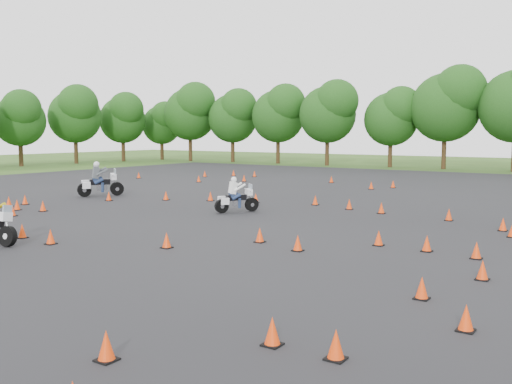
# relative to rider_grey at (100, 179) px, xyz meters

# --- Properties ---
(ground) EXTENTS (140.00, 140.00, 0.00)m
(ground) POSITION_rel_rider_grey_xyz_m (12.18, -6.95, -0.95)
(ground) COLOR #2D5119
(ground) RESTS_ON ground
(asphalt_pad) EXTENTS (62.00, 62.00, 0.00)m
(asphalt_pad) POSITION_rel_rider_grey_xyz_m (12.18, -0.95, -0.95)
(asphalt_pad) COLOR black
(asphalt_pad) RESTS_ON ground
(treeline) EXTENTS (86.53, 32.63, 10.05)m
(treeline) POSITION_rel_rider_grey_xyz_m (13.68, 28.03, 3.63)
(treeline) COLOR #1A4413
(treeline) RESTS_ON ground
(traffic_cones) EXTENTS (35.94, 33.20, 0.45)m
(traffic_cones) POSITION_rel_rider_grey_xyz_m (12.32, -1.14, -0.72)
(traffic_cones) COLOR #EE3C0A
(traffic_cones) RESTS_ON asphalt_pad
(rider_grey) EXTENTS (1.96, 2.48, 1.90)m
(rider_grey) POSITION_rel_rider_grey_xyz_m (0.00, 0.00, 0.00)
(rider_grey) COLOR #474C50
(rider_grey) RESTS_ON ground
(rider_white) EXTENTS (1.56, 2.04, 1.55)m
(rider_white) POSITION_rel_rider_grey_xyz_m (9.80, -0.93, -0.17)
(rider_white) COLOR white
(rider_white) RESTS_ON ground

